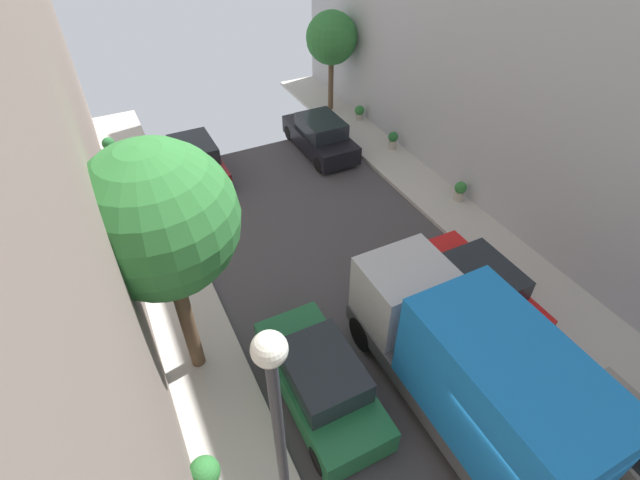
{
  "coord_description": "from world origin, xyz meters",
  "views": [
    {
      "loc": [
        -5.5,
        -1.93,
        10.48
      ],
      "look_at": [
        -0.31,
        8.44,
        0.5
      ],
      "focal_mm": 26.14,
      "sensor_mm": 36.0,
      "label": 1
    }
  ],
  "objects_px": {
    "parked_car_right_4": "(320,136)",
    "parked_car_right_3": "(477,287)",
    "potted_plant_4": "(109,145)",
    "street_tree_0": "(158,221)",
    "potted_plant_0": "(359,112)",
    "parked_car_left_3": "(195,160)",
    "parked_car_left_2": "(321,380)",
    "potted_plant_3": "(460,190)",
    "potted_plant_5": "(393,139)",
    "street_tree_1": "(332,39)",
    "delivery_truck": "(472,371)",
    "potted_plant_2": "(205,475)",
    "lamp_post": "(279,434)"
  },
  "relations": [
    {
      "from": "parked_car_right_4",
      "to": "parked_car_right_3",
      "type": "bearing_deg",
      "value": -90.0
    },
    {
      "from": "parked_car_right_3",
      "to": "potted_plant_4",
      "type": "xyz_separation_m",
      "value": [
        -8.33,
        13.57,
        -0.13
      ]
    },
    {
      "from": "potted_plant_4",
      "to": "street_tree_0",
      "type": "bearing_deg",
      "value": -87.63
    },
    {
      "from": "street_tree_0",
      "to": "potted_plant_0",
      "type": "xyz_separation_m",
      "value": [
        10.76,
        10.14,
        -4.28
      ]
    },
    {
      "from": "potted_plant_0",
      "to": "street_tree_0",
      "type": "bearing_deg",
      "value": -136.69
    },
    {
      "from": "parked_car_right_4",
      "to": "parked_car_left_3",
      "type": "bearing_deg",
      "value": 174.8
    },
    {
      "from": "parked_car_left_2",
      "to": "potted_plant_0",
      "type": "relative_size",
      "value": 6.0
    },
    {
      "from": "parked_car_right_4",
      "to": "potted_plant_3",
      "type": "distance_m",
      "value": 6.53
    },
    {
      "from": "street_tree_0",
      "to": "potted_plant_5",
      "type": "relative_size",
      "value": 8.14
    },
    {
      "from": "parked_car_left_2",
      "to": "street_tree_1",
      "type": "bearing_deg",
      "value": 61.51
    },
    {
      "from": "parked_car_left_3",
      "to": "potted_plant_4",
      "type": "bearing_deg",
      "value": 134.2
    },
    {
      "from": "delivery_truck",
      "to": "street_tree_1",
      "type": "height_order",
      "value": "street_tree_1"
    },
    {
      "from": "potted_plant_2",
      "to": "potted_plant_4",
      "type": "bearing_deg",
      "value": 89.45
    },
    {
      "from": "parked_car_right_3",
      "to": "delivery_truck",
      "type": "bearing_deg",
      "value": -136.16
    },
    {
      "from": "parked_car_left_3",
      "to": "parked_car_right_4",
      "type": "relative_size",
      "value": 1.0
    },
    {
      "from": "street_tree_1",
      "to": "potted_plant_5",
      "type": "height_order",
      "value": "street_tree_1"
    },
    {
      "from": "potted_plant_0",
      "to": "lamp_post",
      "type": "bearing_deg",
      "value": -124.52
    },
    {
      "from": "potted_plant_0",
      "to": "potted_plant_4",
      "type": "distance_m",
      "value": 11.42
    },
    {
      "from": "street_tree_1",
      "to": "potted_plant_5",
      "type": "bearing_deg",
      "value": -83.21
    },
    {
      "from": "delivery_truck",
      "to": "potted_plant_0",
      "type": "relative_size",
      "value": 9.43
    },
    {
      "from": "parked_car_left_2",
      "to": "street_tree_0",
      "type": "relative_size",
      "value": 0.66
    },
    {
      "from": "potted_plant_2",
      "to": "delivery_truck",
      "type": "bearing_deg",
      "value": -9.67
    },
    {
      "from": "parked_car_left_2",
      "to": "delivery_truck",
      "type": "xyz_separation_m",
      "value": [
        2.7,
        -1.89,
        1.07
      ]
    },
    {
      "from": "parked_car_right_4",
      "to": "potted_plant_3",
      "type": "bearing_deg",
      "value": -63.58
    },
    {
      "from": "street_tree_0",
      "to": "street_tree_1",
      "type": "height_order",
      "value": "street_tree_0"
    },
    {
      "from": "parked_car_left_2",
      "to": "parked_car_right_3",
      "type": "bearing_deg",
      "value": 7.46
    },
    {
      "from": "street_tree_0",
      "to": "lamp_post",
      "type": "xyz_separation_m",
      "value": [
        0.53,
        -4.73,
        -0.64
      ]
    },
    {
      "from": "parked_car_right_3",
      "to": "parked_car_left_2",
      "type": "bearing_deg",
      "value": -172.54
    },
    {
      "from": "potted_plant_4",
      "to": "parked_car_right_3",
      "type": "bearing_deg",
      "value": -58.46
    },
    {
      "from": "potted_plant_5",
      "to": "street_tree_0",
      "type": "bearing_deg",
      "value": -146.4
    },
    {
      "from": "potted_plant_0",
      "to": "potted_plant_2",
      "type": "height_order",
      "value": "potted_plant_2"
    },
    {
      "from": "potted_plant_0",
      "to": "potted_plant_2",
      "type": "distance_m",
      "value": 17.51
    },
    {
      "from": "potted_plant_0",
      "to": "parked_car_right_4",
      "type": "bearing_deg",
      "value": -151.24
    },
    {
      "from": "potted_plant_4",
      "to": "potted_plant_2",
      "type": "bearing_deg",
      "value": -90.55
    },
    {
      "from": "potted_plant_3",
      "to": "potted_plant_0",
      "type": "bearing_deg",
      "value": 89.84
    },
    {
      "from": "parked_car_left_3",
      "to": "parked_car_right_3",
      "type": "relative_size",
      "value": 1.0
    },
    {
      "from": "street_tree_1",
      "to": "parked_car_left_3",
      "type": "bearing_deg",
      "value": -159.82
    },
    {
      "from": "parked_car_left_2",
      "to": "parked_car_left_3",
      "type": "xyz_separation_m",
      "value": [
        0.0,
        11.27,
        0.0
      ]
    },
    {
      "from": "potted_plant_2",
      "to": "potted_plant_4",
      "type": "distance_m",
      "value": 15.18
    },
    {
      "from": "street_tree_1",
      "to": "parked_car_left_2",
      "type": "bearing_deg",
      "value": -118.49
    },
    {
      "from": "street_tree_1",
      "to": "potted_plant_3",
      "type": "bearing_deg",
      "value": -85.83
    },
    {
      "from": "street_tree_0",
      "to": "potted_plant_3",
      "type": "height_order",
      "value": "street_tree_0"
    },
    {
      "from": "parked_car_left_2",
      "to": "lamp_post",
      "type": "distance_m",
      "value": 4.66
    },
    {
      "from": "parked_car_left_2",
      "to": "street_tree_0",
      "type": "bearing_deg",
      "value": 137.35
    },
    {
      "from": "parked_car_right_4",
      "to": "potted_plant_0",
      "type": "bearing_deg",
      "value": 28.76
    },
    {
      "from": "street_tree_0",
      "to": "delivery_truck",
      "type": "bearing_deg",
      "value": -38.8
    },
    {
      "from": "potted_plant_4",
      "to": "lamp_post",
      "type": "height_order",
      "value": "lamp_post"
    },
    {
      "from": "parked_car_left_2",
      "to": "potted_plant_4",
      "type": "relative_size",
      "value": 5.25
    },
    {
      "from": "street_tree_1",
      "to": "potted_plant_0",
      "type": "distance_m",
      "value": 3.53
    },
    {
      "from": "street_tree_1",
      "to": "potted_plant_0",
      "type": "xyz_separation_m",
      "value": [
        0.69,
        -1.69,
        -3.02
      ]
    }
  ]
}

